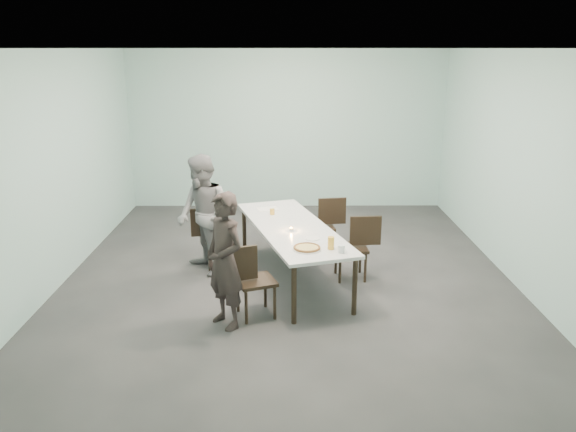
{
  "coord_description": "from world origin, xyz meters",
  "views": [
    {
      "loc": [
        -0.04,
        -7.23,
        3.0
      ],
      "look_at": [
        0.0,
        -0.55,
        1.0
      ],
      "focal_mm": 35.0,
      "sensor_mm": 36.0,
      "label": 1
    }
  ],
  "objects_px": {
    "chair_near_left": "(249,276)",
    "chair_far_right": "(325,222)",
    "table": "(292,230)",
    "diner_near": "(225,261)",
    "side_plate": "(312,239)",
    "chair_far_left": "(214,233)",
    "diner_far": "(203,215)",
    "beer_glass": "(331,243)",
    "water_tumbler": "(342,249)",
    "amber_tumbler": "(272,212)",
    "pizza": "(307,248)",
    "tealight": "(291,229)",
    "chair_near_right": "(357,243)"
  },
  "relations": [
    {
      "from": "pizza",
      "to": "water_tumbler",
      "type": "relative_size",
      "value": 3.78
    },
    {
      "from": "chair_far_right",
      "to": "diner_far",
      "type": "bearing_deg",
      "value": 14.9
    },
    {
      "from": "pizza",
      "to": "side_plate",
      "type": "relative_size",
      "value": 1.89
    },
    {
      "from": "water_tumbler",
      "to": "tealight",
      "type": "height_order",
      "value": "water_tumbler"
    },
    {
      "from": "chair_near_left",
      "to": "side_plate",
      "type": "relative_size",
      "value": 4.83
    },
    {
      "from": "chair_near_left",
      "to": "water_tumbler",
      "type": "bearing_deg",
      "value": -14.63
    },
    {
      "from": "beer_glass",
      "to": "water_tumbler",
      "type": "height_order",
      "value": "beer_glass"
    },
    {
      "from": "chair_far_left",
      "to": "pizza",
      "type": "xyz_separation_m",
      "value": [
        1.26,
        -1.37,
        0.27
      ]
    },
    {
      "from": "beer_glass",
      "to": "amber_tumbler",
      "type": "distance_m",
      "value": 1.6
    },
    {
      "from": "chair_far_right",
      "to": "side_plate",
      "type": "height_order",
      "value": "chair_far_right"
    },
    {
      "from": "diner_far",
      "to": "tealight",
      "type": "height_order",
      "value": "diner_far"
    },
    {
      "from": "diner_near",
      "to": "side_plate",
      "type": "bearing_deg",
      "value": 87.64
    },
    {
      "from": "tealight",
      "to": "chair_near_right",
      "type": "bearing_deg",
      "value": 15.65
    },
    {
      "from": "table",
      "to": "beer_glass",
      "type": "height_order",
      "value": "beer_glass"
    },
    {
      "from": "chair_near_left",
      "to": "tealight",
      "type": "relative_size",
      "value": 15.54
    },
    {
      "from": "table",
      "to": "chair_near_left",
      "type": "bearing_deg",
      "value": -114.85
    },
    {
      "from": "side_plate",
      "to": "tealight",
      "type": "bearing_deg",
      "value": 129.31
    },
    {
      "from": "chair_near_right",
      "to": "diner_near",
      "type": "relative_size",
      "value": 0.57
    },
    {
      "from": "table",
      "to": "chair_far_right",
      "type": "relative_size",
      "value": 3.16
    },
    {
      "from": "water_tumbler",
      "to": "tealight",
      "type": "xyz_separation_m",
      "value": [
        -0.57,
        0.79,
        -0.02
      ]
    },
    {
      "from": "pizza",
      "to": "beer_glass",
      "type": "xyz_separation_m",
      "value": [
        0.28,
        0.01,
        0.06
      ]
    },
    {
      "from": "table",
      "to": "beer_glass",
      "type": "distance_m",
      "value": 0.99
    },
    {
      "from": "chair_far_left",
      "to": "tealight",
      "type": "xyz_separation_m",
      "value": [
        1.08,
        -0.68,
        0.27
      ]
    },
    {
      "from": "beer_glass",
      "to": "water_tumbler",
      "type": "relative_size",
      "value": 1.67
    },
    {
      "from": "chair_near_right",
      "to": "chair_far_right",
      "type": "xyz_separation_m",
      "value": [
        -0.37,
        0.93,
        0.0
      ]
    },
    {
      "from": "water_tumbler",
      "to": "amber_tumbler",
      "type": "relative_size",
      "value": 1.12
    },
    {
      "from": "table",
      "to": "diner_far",
      "type": "height_order",
      "value": "diner_far"
    },
    {
      "from": "diner_near",
      "to": "diner_far",
      "type": "distance_m",
      "value": 1.62
    },
    {
      "from": "water_tumbler",
      "to": "chair_near_left",
      "type": "bearing_deg",
      "value": -174.25
    },
    {
      "from": "chair_far_right",
      "to": "tealight",
      "type": "relative_size",
      "value": 15.54
    },
    {
      "from": "side_plate",
      "to": "pizza",
      "type": "bearing_deg",
      "value": -102.37
    },
    {
      "from": "chair_near_left",
      "to": "chair_far_right",
      "type": "xyz_separation_m",
      "value": [
        1.01,
        2.08,
        0.0
      ]
    },
    {
      "from": "amber_tumbler",
      "to": "chair_far_right",
      "type": "bearing_deg",
      "value": 28.66
    },
    {
      "from": "pizza",
      "to": "tealight",
      "type": "height_order",
      "value": "tealight"
    },
    {
      "from": "chair_far_left",
      "to": "chair_far_right",
      "type": "relative_size",
      "value": 1.0
    },
    {
      "from": "chair_near_left",
      "to": "diner_far",
      "type": "distance_m",
      "value": 1.56
    },
    {
      "from": "chair_far_right",
      "to": "tealight",
      "type": "xyz_separation_m",
      "value": [
        -0.51,
        -1.18,
        0.27
      ]
    },
    {
      "from": "chair_near_left",
      "to": "amber_tumbler",
      "type": "xyz_separation_m",
      "value": [
        0.23,
        1.65,
        0.29
      ]
    },
    {
      "from": "table",
      "to": "tealight",
      "type": "xyz_separation_m",
      "value": [
        -0.01,
        -0.2,
        0.08
      ]
    },
    {
      "from": "chair_near_right",
      "to": "beer_glass",
      "type": "relative_size",
      "value": 5.8
    },
    {
      "from": "table",
      "to": "pizza",
      "type": "bearing_deg",
      "value": -79.69
    },
    {
      "from": "chair_far_left",
      "to": "amber_tumbler",
      "type": "bearing_deg",
      "value": -6.87
    },
    {
      "from": "diner_near",
      "to": "beer_glass",
      "type": "xyz_separation_m",
      "value": [
        1.19,
        0.42,
        0.06
      ]
    },
    {
      "from": "table",
      "to": "chair_far_right",
      "type": "height_order",
      "value": "chair_far_right"
    },
    {
      "from": "chair_far_right",
      "to": "pizza",
      "type": "distance_m",
      "value": 1.91
    },
    {
      "from": "chair_far_left",
      "to": "diner_far",
      "type": "xyz_separation_m",
      "value": [
        -0.11,
        -0.23,
        0.32
      ]
    },
    {
      "from": "chair_far_right",
      "to": "diner_near",
      "type": "height_order",
      "value": "diner_near"
    },
    {
      "from": "tealight",
      "to": "pizza",
      "type": "bearing_deg",
      "value": -75.79
    },
    {
      "from": "beer_glass",
      "to": "side_plate",
      "type": "bearing_deg",
      "value": 118.49
    },
    {
      "from": "chair_far_right",
      "to": "chair_far_left",
      "type": "bearing_deg",
      "value": 9.29
    }
  ]
}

